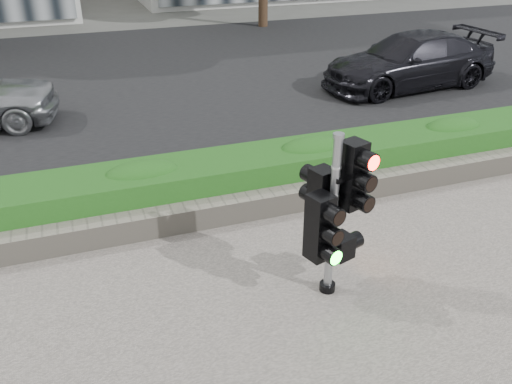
% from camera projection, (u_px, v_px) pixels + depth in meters
% --- Properties ---
extents(ground, '(120.00, 120.00, 0.00)m').
position_uv_depth(ground, '(286.00, 298.00, 6.36)').
color(ground, '#51514C').
rests_on(ground, ground).
extents(road, '(60.00, 13.00, 0.02)m').
position_uv_depth(road, '(144.00, 77.00, 14.69)').
color(road, black).
rests_on(road, ground).
extents(curb, '(60.00, 0.25, 0.12)m').
position_uv_depth(curb, '(213.00, 181.00, 8.96)').
color(curb, gray).
rests_on(curb, ground).
extents(stone_wall, '(12.00, 0.32, 0.34)m').
position_uv_depth(stone_wall, '(236.00, 208.00, 7.85)').
color(stone_wall, gray).
rests_on(stone_wall, sidewalk).
extents(hedge, '(12.00, 1.00, 0.68)m').
position_uv_depth(hedge, '(222.00, 179.00, 8.32)').
color(hedge, green).
rests_on(hedge, sidewalk).
extents(traffic_signal, '(0.73, 0.61, 1.99)m').
position_uv_depth(traffic_signal, '(333.00, 208.00, 5.97)').
color(traffic_signal, black).
rests_on(traffic_signal, sidewalk).
extents(car_dark, '(4.68, 2.20, 1.32)m').
position_uv_depth(car_dark, '(410.00, 61.00, 13.51)').
color(car_dark, black).
rests_on(car_dark, road).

